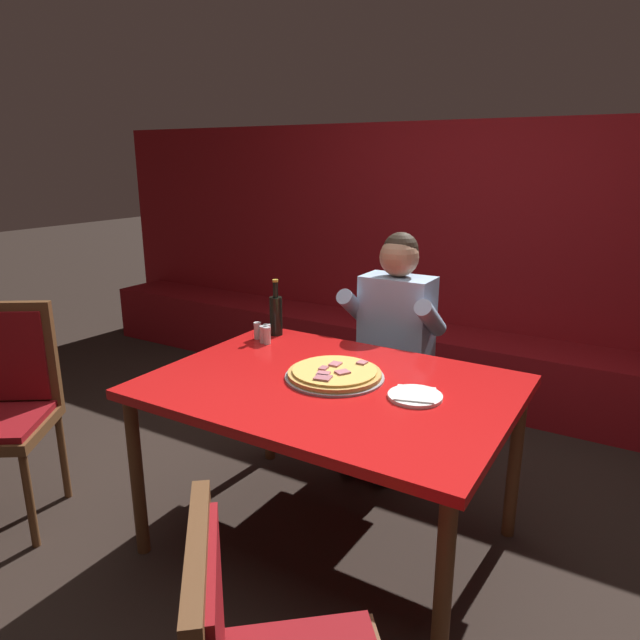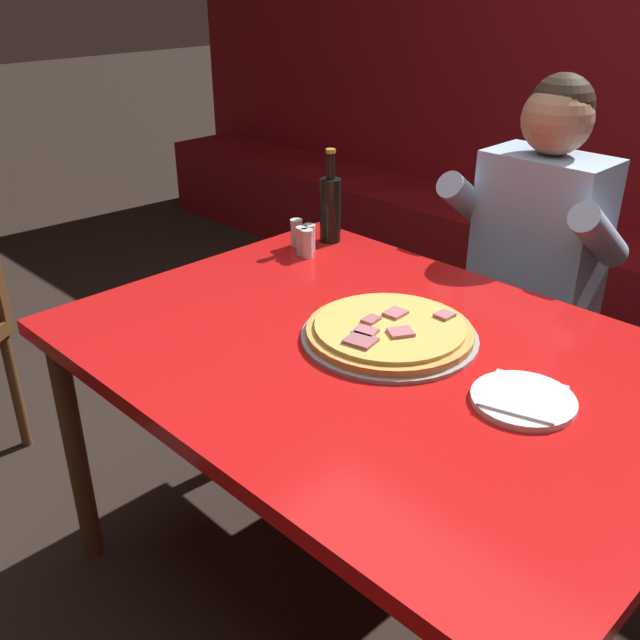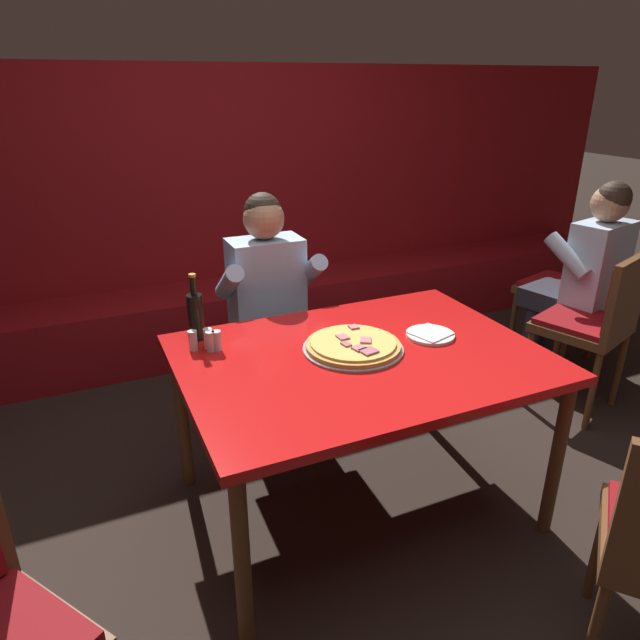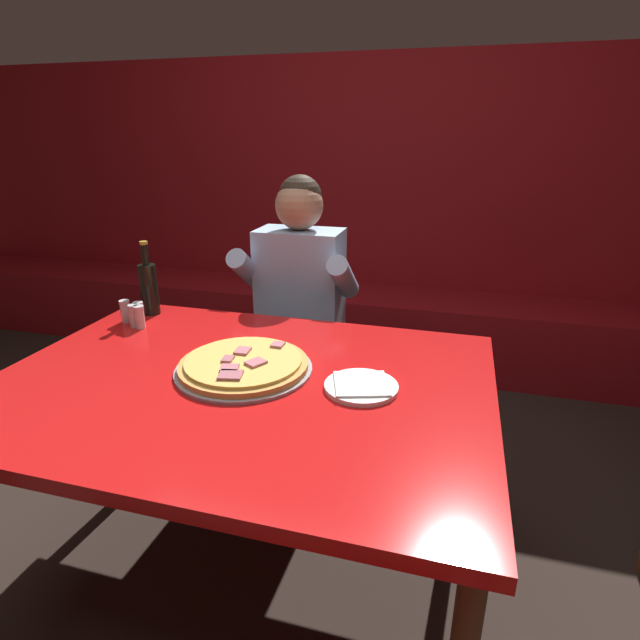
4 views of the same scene
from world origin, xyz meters
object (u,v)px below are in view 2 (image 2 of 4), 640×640
at_px(pizza, 389,332).
at_px(shaker_black_pepper, 297,234).
at_px(shaker_red_pepper_flakes, 309,239).
at_px(plate_white_paper, 523,399).
at_px(shaker_parmesan, 302,242).
at_px(main_dining_table, 377,374).
at_px(diner_seated_blue_shirt, 523,266).
at_px(beer_bottle, 330,207).
at_px(shaker_oregano, 307,245).

relative_size(pizza, shaker_black_pepper, 4.84).
bearing_deg(shaker_red_pepper_flakes, plate_white_paper, -17.11).
relative_size(plate_white_paper, shaker_parmesan, 2.44).
bearing_deg(main_dining_table, diner_seated_blue_shirt, 96.86).
height_order(main_dining_table, beer_bottle, beer_bottle).
relative_size(shaker_red_pepper_flakes, diner_seated_blue_shirt, 0.07).
bearing_deg(shaker_parmesan, main_dining_table, -27.09).
bearing_deg(shaker_black_pepper, pizza, -23.82).
xyz_separation_m(plate_white_paper, shaker_oregano, (-0.88, 0.24, 0.03)).
bearing_deg(pizza, beer_bottle, 146.38).
distance_m(shaker_parmesan, shaker_black_pepper, 0.07).
xyz_separation_m(main_dining_table, shaker_red_pepper_flakes, (-0.55, 0.31, 0.11)).
xyz_separation_m(shaker_red_pepper_flakes, shaker_parmesan, (0.00, -0.03, 0.00)).
distance_m(shaker_red_pepper_flakes, shaker_black_pepper, 0.06).
bearing_deg(main_dining_table, shaker_red_pepper_flakes, 150.46).
height_order(shaker_black_pepper, shaker_oregano, same).
distance_m(shaker_parmesan, shaker_oregano, 0.03).
distance_m(main_dining_table, shaker_red_pepper_flakes, 0.64).
distance_m(main_dining_table, beer_bottle, 0.73).
distance_m(main_dining_table, shaker_oregano, 0.60).
bearing_deg(shaker_oregano, shaker_parmesan, 168.34).
relative_size(shaker_red_pepper_flakes, shaker_black_pepper, 1.00).
xyz_separation_m(main_dining_table, shaker_oregano, (-0.52, 0.28, 0.11)).
relative_size(main_dining_table, shaker_red_pepper_flakes, 16.88).
height_order(plate_white_paper, beer_bottle, beer_bottle).
relative_size(beer_bottle, shaker_oregano, 3.40).
relative_size(plate_white_paper, diner_seated_blue_shirt, 0.16).
xyz_separation_m(beer_bottle, shaker_red_pepper_flakes, (0.02, -0.11, -0.07)).
xyz_separation_m(pizza, beer_bottle, (-0.56, 0.37, 0.09)).
bearing_deg(shaker_black_pepper, shaker_red_pepper_flakes, -4.61).
distance_m(main_dining_table, shaker_parmesan, 0.63).
bearing_deg(diner_seated_blue_shirt, beer_bottle, -141.22).
relative_size(shaker_red_pepper_flakes, shaker_oregano, 1.00).
height_order(plate_white_paper, shaker_black_pepper, shaker_black_pepper).
relative_size(beer_bottle, shaker_black_pepper, 3.40).
xyz_separation_m(pizza, shaker_parmesan, (-0.54, 0.23, 0.02)).
bearing_deg(beer_bottle, plate_white_paper, -22.87).
bearing_deg(shaker_black_pepper, beer_bottle, 68.91).
height_order(pizza, plate_white_paper, pizza).
bearing_deg(shaker_black_pepper, main_dining_table, -27.35).
distance_m(beer_bottle, shaker_parmesan, 0.16).
relative_size(shaker_oregano, diner_seated_blue_shirt, 0.07).
distance_m(shaker_red_pepper_flakes, shaker_parmesan, 0.03).
height_order(beer_bottle, diner_seated_blue_shirt, diner_seated_blue_shirt).
xyz_separation_m(shaker_parmesan, shaker_black_pepper, (-0.06, 0.04, 0.00)).
bearing_deg(beer_bottle, shaker_oregano, -72.01).
relative_size(pizza, shaker_oregano, 4.84).
bearing_deg(shaker_red_pepper_flakes, diner_seated_blue_shirt, 47.42).
xyz_separation_m(plate_white_paper, shaker_red_pepper_flakes, (-0.90, 0.28, 0.03)).
bearing_deg(shaker_parmesan, shaker_oregano, -11.66).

